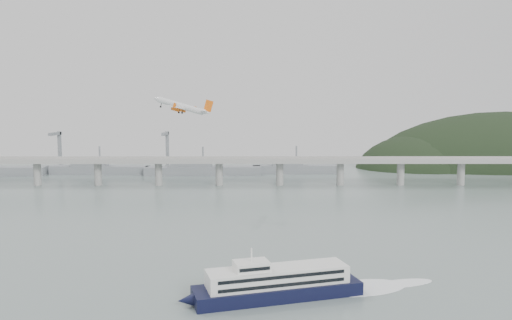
{
  "coord_description": "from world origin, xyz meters",
  "views": [
    {
      "loc": [
        -0.76,
        -208.01,
        63.33
      ],
      "look_at": [
        0.0,
        55.0,
        36.0
      ],
      "focal_mm": 35.0,
      "sensor_mm": 36.0,
      "label": 1
    }
  ],
  "objects": [
    {
      "name": "ground",
      "position": [
        0.0,
        0.0,
        0.0
      ],
      "size": [
        900.0,
        900.0,
        0.0
      ],
      "primitive_type": "plane",
      "color": "slate",
      "rests_on": "ground"
    },
    {
      "name": "airliner",
      "position": [
        -44.0,
        90.72,
        64.39
      ],
      "size": [
        38.08,
        34.93,
        13.02
      ],
      "rotation": [
        0.05,
        -0.27,
        2.91
      ],
      "color": "silver",
      "rests_on": "ground"
    },
    {
      "name": "distant_fleet",
      "position": [
        -155.36,
        265.08,
        6.22
      ],
      "size": [
        453.0,
        60.9,
        40.0
      ],
      "color": "slate",
      "rests_on": "ground"
    },
    {
      "name": "ferry",
      "position": [
        6.97,
        -45.85,
        4.8
      ],
      "size": [
        91.79,
        35.38,
        17.69
      ],
      "rotation": [
        0.0,
        0.0,
        0.28
      ],
      "color": "black",
      "rests_on": "ground"
    },
    {
      "name": "bridge",
      "position": [
        -1.15,
        200.0,
        17.65
      ],
      "size": [
        800.0,
        22.0,
        23.9
      ],
      "color": "#999A97",
      "rests_on": "ground"
    }
  ]
}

